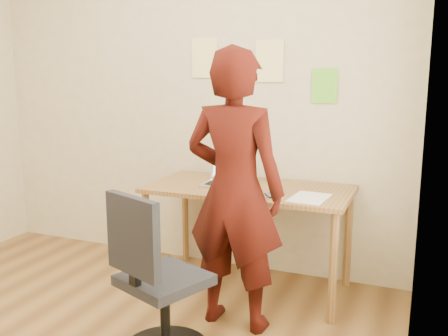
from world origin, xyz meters
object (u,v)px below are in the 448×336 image
at_px(laptop, 229,177).
at_px(office_chair, 156,288).
at_px(desk, 249,199).
at_px(phone, 271,195).
at_px(person, 234,191).

bearing_deg(laptop, office_chair, -92.49).
bearing_deg(laptop, desk, -10.13).
relative_size(phone, office_chair, 0.14).
distance_m(laptop, office_chair, 1.12).
bearing_deg(desk, office_chair, -98.72).
xyz_separation_m(desk, laptop, (-0.16, 0.02, 0.14)).
xyz_separation_m(phone, office_chair, (-0.38, -0.84, -0.35)).
distance_m(desk, phone, 0.30).
xyz_separation_m(laptop, person, (0.25, -0.54, 0.04)).
relative_size(desk, person, 0.84).
xyz_separation_m(office_chair, person, (0.25, 0.51, 0.44)).
distance_m(phone, office_chair, 0.98).
relative_size(laptop, person, 0.21).
xyz_separation_m(desk, person, (0.09, -0.52, 0.18)).
height_order(desk, laptop, laptop).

